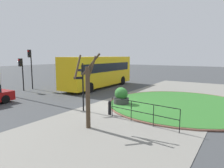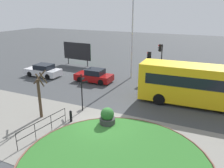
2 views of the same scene
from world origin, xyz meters
The scene contains 12 objects.
ground centered at (0.00, 0.00, 0.00)m, with size 120.00×120.00×0.00m, color #3D3F42.
sidewalk_paving centered at (0.00, -2.05, 0.01)m, with size 32.00×7.90×0.02m, color gray.
grass_island centered at (2.61, -3.65, 0.05)m, with size 10.03×10.03×0.10m, color #2D6B28.
grass_kerb_ring centered at (2.61, -3.65, 0.06)m, with size 10.34×10.34×0.11m, color brown.
signpost_directional centered at (-2.33, 1.23, 1.72)m, with size 0.78×0.55×3.03m.
bollard_foreground centered at (-2.13, -0.70, 0.45)m, with size 0.19×0.19×0.87m.
railing_grass_edge centered at (-2.62, -2.99, 0.73)m, with size 0.53×3.96×1.14m.
bus_yellow centered at (6.13, 6.16, 1.80)m, with size 10.38×2.85×3.36m.
traffic_light_near centered at (0.11, 11.22, 2.37)m, with size 0.49×0.27×3.22m.
traffic_light_far centered at (1.28, 11.37, 2.98)m, with size 0.48×0.32×4.09m.
planter_near_signpost centered at (0.43, 0.00, 0.56)m, with size 1.10×1.10×1.26m.
street_tree_bare centered at (-4.50, -1.01, 1.81)m, with size 1.28×1.06×3.62m.
Camera 1 is at (-11.92, -7.16, 3.49)m, focal length 32.69 mm.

